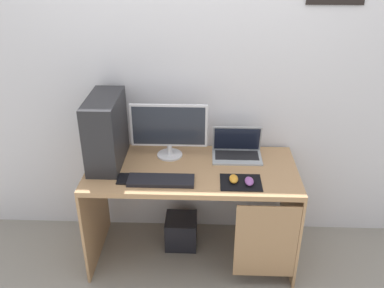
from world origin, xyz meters
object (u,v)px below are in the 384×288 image
object	(u,v)px
keyboard	(161,180)
mouse_right	(249,181)
subwoofer	(181,231)
mouse_left	(234,179)
monitor	(169,129)
pc_tower	(106,131)
cell_phone	(123,179)
laptop	(237,151)

from	to	relation	value
keyboard	mouse_right	world-z (taller)	mouse_right
mouse_right	subwoofer	bearing A→B (deg)	146.72
mouse_left	monitor	bearing A→B (deg)	143.43
pc_tower	keyboard	bearing A→B (deg)	-32.74
monitor	keyboard	distance (m)	0.39
monitor	subwoofer	world-z (taller)	monitor
pc_tower	subwoofer	bearing A→B (deg)	5.10
mouse_right	monitor	bearing A→B (deg)	146.74
monitor	keyboard	bearing A→B (deg)	-94.28
monitor	subwoofer	distance (m)	0.84
mouse_left	cell_phone	size ratio (longest dim) A/B	0.74
keyboard	mouse_right	xyz separation A→B (m)	(0.55, -0.01, 0.01)
laptop	mouse_left	world-z (taller)	laptop
keyboard	mouse_left	distance (m)	0.46
pc_tower	keyboard	distance (m)	0.51
pc_tower	cell_phone	size ratio (longest dim) A/B	3.61
pc_tower	keyboard	world-z (taller)	pc_tower
monitor	cell_phone	size ratio (longest dim) A/B	4.03
monitor	subwoofer	size ratio (longest dim) A/B	2.23
mouse_left	keyboard	bearing A→B (deg)	-177.50
monitor	mouse_right	bearing A→B (deg)	-33.26
laptop	monitor	bearing A→B (deg)	-177.77
keyboard	subwoofer	size ratio (longest dim) A/B	1.79
keyboard	subwoofer	distance (m)	0.71
laptop	keyboard	world-z (taller)	laptop
mouse_right	keyboard	bearing A→B (deg)	179.48
mouse_right	mouse_left	bearing A→B (deg)	165.26
pc_tower	subwoofer	distance (m)	0.99
monitor	keyboard	size ratio (longest dim) A/B	1.25
laptop	subwoofer	xyz separation A→B (m)	(-0.39, -0.07, -0.67)
monitor	mouse_right	xyz separation A→B (m)	(0.53, -0.35, -0.19)
pc_tower	mouse_left	xyz separation A→B (m)	(0.84, -0.23, -0.21)
pc_tower	laptop	bearing A→B (deg)	7.25
mouse_right	subwoofer	size ratio (longest dim) A/B	0.41
monitor	mouse_left	distance (m)	0.57
subwoofer	cell_phone	bearing A→B (deg)	-142.35
pc_tower	cell_phone	bearing A→B (deg)	-58.22
laptop	mouse_right	xyz separation A→B (m)	(0.06, -0.36, -0.02)
laptop	cell_phone	world-z (taller)	laptop
mouse_right	subwoofer	world-z (taller)	mouse_right
pc_tower	monitor	distance (m)	0.42
mouse_left	laptop	bearing A→B (deg)	83.41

